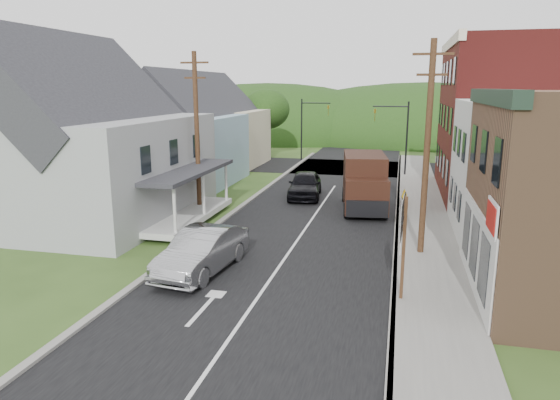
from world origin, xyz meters
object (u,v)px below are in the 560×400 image
Objects in this scene: silver_sedan at (202,252)px; warning_sign at (404,207)px; delivery_van at (364,182)px; route_sign_cluster at (403,233)px; dark_sedan at (305,185)px.

warning_sign is at bearing 44.86° from silver_sedan.
delivery_van is at bearing 133.83° from warning_sign.
silver_sedan is at bearing 174.68° from route_sign_cluster.
warning_sign is (7.64, 6.08, 0.81)m from silver_sedan.
delivery_van is 1.73× the size of route_sign_cluster.
dark_sedan is 1.43× the size of route_sign_cluster.
delivery_van reaches higher than silver_sedan.
silver_sedan is at bearing -122.06° from delivery_van.
dark_sedan is (1.36, 14.30, 0.01)m from silver_sedan.
delivery_van reaches higher than warning_sign.
silver_sedan is at bearing -101.67° from dark_sedan.
route_sign_cluster is (2.17, -12.90, 0.78)m from delivery_van.
delivery_van reaches higher than dark_sedan.
warning_sign is at bearing -58.89° from dark_sedan.
route_sign_cluster reaches higher than silver_sedan.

